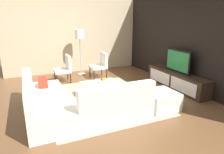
{
  "coord_description": "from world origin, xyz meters",
  "views": [
    {
      "loc": [
        4.4,
        -1.6,
        2.03
      ],
      "look_at": [
        -0.21,
        0.41,
        0.52
      ],
      "focal_mm": 32.0,
      "sensor_mm": 36.0,
      "label": 1
    }
  ],
  "objects_px": {
    "sectional_couch": "(71,104)",
    "media_console": "(176,80)",
    "television": "(178,61)",
    "floor_lamp": "(80,37)",
    "accent_chair_far": "(101,64)",
    "accent_chair_near": "(65,67)",
    "coffee_table": "(103,92)",
    "ottoman": "(160,100)",
    "fruit_bowl": "(103,81)"
  },
  "relations": [
    {
      "from": "media_console",
      "to": "sectional_couch",
      "type": "distance_m",
      "value": 3.27
    },
    {
      "from": "television",
      "to": "sectional_couch",
      "type": "relative_size",
      "value": 0.4
    },
    {
      "from": "accent_chair_near",
      "to": "ottoman",
      "type": "xyz_separation_m",
      "value": [
        2.9,
        1.61,
        -0.29
      ]
    },
    {
      "from": "television",
      "to": "accent_chair_near",
      "type": "relative_size",
      "value": 1.11
    },
    {
      "from": "television",
      "to": "fruit_bowl",
      "type": "relative_size",
      "value": 3.45
    },
    {
      "from": "television",
      "to": "coffee_table",
      "type": "relative_size",
      "value": 0.95
    },
    {
      "from": "media_console",
      "to": "fruit_bowl",
      "type": "distance_m",
      "value": 2.22
    },
    {
      "from": "coffee_table",
      "to": "accent_chair_far",
      "type": "xyz_separation_m",
      "value": [
        -1.88,
        0.65,
        0.29
      ]
    },
    {
      "from": "floor_lamp",
      "to": "ottoman",
      "type": "height_order",
      "value": "floor_lamp"
    },
    {
      "from": "media_console",
      "to": "television",
      "type": "relative_size",
      "value": 2.33
    },
    {
      "from": "sectional_couch",
      "to": "accent_chair_near",
      "type": "xyz_separation_m",
      "value": [
        -2.45,
        0.35,
        0.21
      ]
    },
    {
      "from": "television",
      "to": "fruit_bowl",
      "type": "distance_m",
      "value": 2.25
    },
    {
      "from": "floor_lamp",
      "to": "accent_chair_far",
      "type": "bearing_deg",
      "value": 40.65
    },
    {
      "from": "television",
      "to": "fruit_bowl",
      "type": "height_order",
      "value": "television"
    },
    {
      "from": "accent_chair_far",
      "to": "media_console",
      "type": "bearing_deg",
      "value": 44.48
    },
    {
      "from": "floor_lamp",
      "to": "fruit_bowl",
      "type": "xyz_separation_m",
      "value": [
        2.33,
        -0.02,
        -0.94
      ]
    },
    {
      "from": "accent_chair_near",
      "to": "floor_lamp",
      "type": "height_order",
      "value": "floor_lamp"
    },
    {
      "from": "ottoman",
      "to": "fruit_bowl",
      "type": "relative_size",
      "value": 2.5
    },
    {
      "from": "accent_chair_far",
      "to": "accent_chair_near",
      "type": "bearing_deg",
      "value": -83.8
    },
    {
      "from": "sectional_couch",
      "to": "media_console",
      "type": "bearing_deg",
      "value": 98.91
    },
    {
      "from": "television",
      "to": "sectional_couch",
      "type": "bearing_deg",
      "value": -81.09
    },
    {
      "from": "sectional_couch",
      "to": "fruit_bowl",
      "type": "bearing_deg",
      "value": 127.17
    },
    {
      "from": "sectional_couch",
      "to": "accent_chair_far",
      "type": "relative_size",
      "value": 2.77
    },
    {
      "from": "media_console",
      "to": "floor_lamp",
      "type": "xyz_separation_m",
      "value": [
        -2.6,
        -2.18,
        1.12
      ]
    },
    {
      "from": "coffee_table",
      "to": "fruit_bowl",
      "type": "bearing_deg",
      "value": 150.89
    },
    {
      "from": "accent_chair_near",
      "to": "floor_lamp",
      "type": "xyz_separation_m",
      "value": [
        -0.66,
        0.7,
        0.88
      ]
    },
    {
      "from": "sectional_couch",
      "to": "accent_chair_far",
      "type": "distance_m",
      "value": 2.96
    },
    {
      "from": "media_console",
      "to": "accent_chair_far",
      "type": "height_order",
      "value": "accent_chair_far"
    },
    {
      "from": "coffee_table",
      "to": "fruit_bowl",
      "type": "xyz_separation_m",
      "value": [
        -0.18,
        0.1,
        0.23
      ]
    },
    {
      "from": "television",
      "to": "ottoman",
      "type": "distance_m",
      "value": 1.7
    },
    {
      "from": "television",
      "to": "accent_chair_near",
      "type": "xyz_separation_m",
      "value": [
        -1.95,
        -2.88,
        -0.34
      ]
    },
    {
      "from": "accent_chair_far",
      "to": "floor_lamp",
      "type": "bearing_deg",
      "value": -134.59
    },
    {
      "from": "fruit_bowl",
      "to": "floor_lamp",
      "type": "bearing_deg",
      "value": 179.62
    },
    {
      "from": "floor_lamp",
      "to": "accent_chair_far",
      "type": "relative_size",
      "value": 1.87
    },
    {
      "from": "sectional_couch",
      "to": "ottoman",
      "type": "bearing_deg",
      "value": 77.34
    },
    {
      "from": "accent_chair_near",
      "to": "fruit_bowl",
      "type": "bearing_deg",
      "value": 30.06
    },
    {
      "from": "television",
      "to": "floor_lamp",
      "type": "xyz_separation_m",
      "value": [
        -2.6,
        -2.18,
        0.54
      ]
    },
    {
      "from": "coffee_table",
      "to": "accent_chair_near",
      "type": "bearing_deg",
      "value": -162.39
    },
    {
      "from": "sectional_couch",
      "to": "fruit_bowl",
      "type": "distance_m",
      "value": 1.31
    },
    {
      "from": "media_console",
      "to": "television",
      "type": "xyz_separation_m",
      "value": [
        -0.0,
        0.0,
        0.58
      ]
    },
    {
      "from": "television",
      "to": "floor_lamp",
      "type": "relative_size",
      "value": 0.59
    },
    {
      "from": "media_console",
      "to": "accent_chair_near",
      "type": "relative_size",
      "value": 2.58
    },
    {
      "from": "accent_chair_near",
      "to": "coffee_table",
      "type": "bearing_deg",
      "value": 25.36
    },
    {
      "from": "media_console",
      "to": "ottoman",
      "type": "bearing_deg",
      "value": -53.24
    },
    {
      "from": "coffee_table",
      "to": "floor_lamp",
      "type": "distance_m",
      "value": 2.77
    },
    {
      "from": "accent_chair_near",
      "to": "floor_lamp",
      "type": "relative_size",
      "value": 0.53
    },
    {
      "from": "sectional_couch",
      "to": "fruit_bowl",
      "type": "xyz_separation_m",
      "value": [
        -0.78,
        1.03,
        0.15
      ]
    },
    {
      "from": "fruit_bowl",
      "to": "ottoman",
      "type": "bearing_deg",
      "value": 37.18
    },
    {
      "from": "accent_chair_near",
      "to": "fruit_bowl",
      "type": "relative_size",
      "value": 3.11
    },
    {
      "from": "ottoman",
      "to": "fruit_bowl",
      "type": "bearing_deg",
      "value": -142.82
    }
  ]
}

